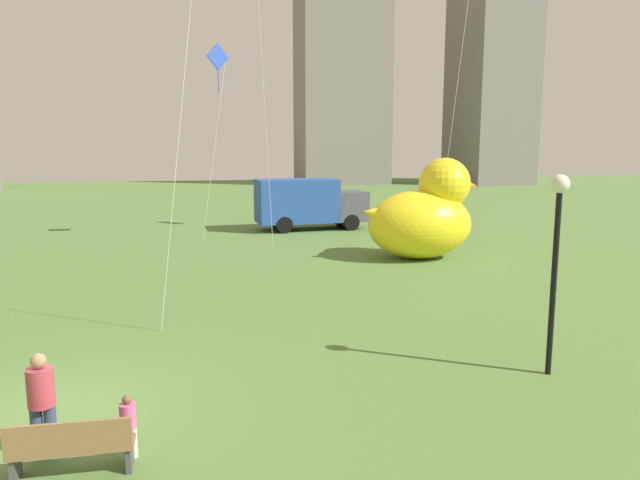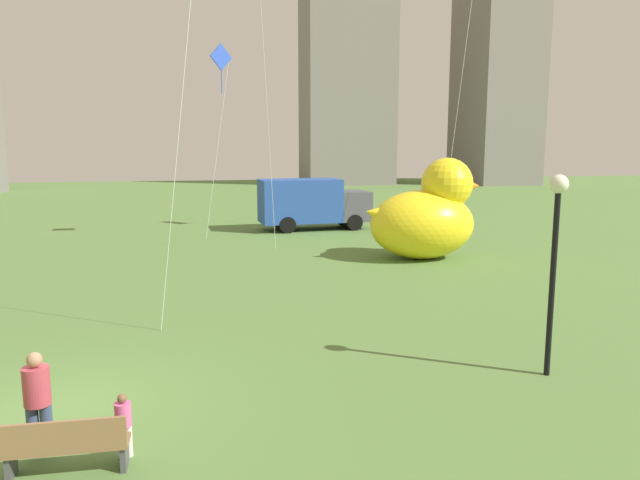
% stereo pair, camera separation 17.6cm
% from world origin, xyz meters
% --- Properties ---
extents(ground_plane, '(140.00, 140.00, 0.00)m').
position_xyz_m(ground_plane, '(0.00, 0.00, 0.00)').
color(ground_plane, '#567B3B').
extents(park_bench, '(1.74, 0.47, 0.90)m').
position_xyz_m(park_bench, '(0.64, -2.24, 0.48)').
color(park_bench, olive).
rests_on(park_bench, ground).
extents(person_adult, '(0.40, 0.40, 1.65)m').
position_xyz_m(person_adult, '(0.10, -1.49, 0.91)').
color(person_adult, '#38476B').
rests_on(person_adult, ground).
extents(person_child, '(0.25, 0.25, 1.02)m').
position_xyz_m(person_child, '(1.40, -1.84, 0.56)').
color(person_child, silver).
rests_on(person_child, ground).
extents(giant_inflatable_duck, '(5.12, 3.28, 4.24)m').
position_xyz_m(giant_inflatable_duck, '(11.86, 12.57, 1.80)').
color(giant_inflatable_duck, yellow).
rests_on(giant_inflatable_duck, ground).
extents(lamppost, '(0.39, 0.39, 4.20)m').
position_xyz_m(lamppost, '(9.68, -0.11, 3.00)').
color(lamppost, black).
rests_on(lamppost, ground).
extents(box_truck, '(6.35, 2.80, 2.85)m').
position_xyz_m(box_truck, '(8.68, 21.98, 1.45)').
color(box_truck, '#264CA5').
rests_on(box_truck, ground).
extents(city_skyline, '(68.65, 17.58, 32.73)m').
position_xyz_m(city_skyline, '(16.57, 57.07, 13.24)').
color(city_skyline, gray).
rests_on(city_skyline, ground).
extents(kite_blue, '(1.54, 1.37, 9.59)m').
position_xyz_m(kite_blue, '(3.69, 19.19, 8.61)').
color(kite_blue, silver).
rests_on(kite_blue, ground).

